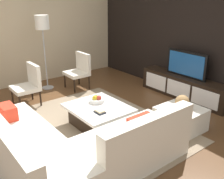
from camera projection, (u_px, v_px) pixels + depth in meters
name	position (u px, v px, depth m)	size (l,w,h in m)	color
ground_plane	(97.00, 130.00, 4.55)	(14.00, 14.00, 0.00)	brown
feature_wall_back	(198.00, 34.00, 5.62)	(6.40, 0.12, 2.80)	black
side_wall_left	(29.00, 29.00, 6.53)	(0.12, 5.20, 2.80)	#C6B28E
area_rug	(94.00, 127.00, 4.62)	(3.20, 2.50, 0.01)	gray
media_console	(184.00, 87.00, 5.85)	(2.17, 0.43, 0.50)	black
television	(186.00, 64.00, 5.67)	(1.00, 0.06, 0.57)	black
sectional_couch	(67.00, 146.00, 3.57)	(2.43, 2.39, 0.80)	silver
coffee_table	(98.00, 116.00, 4.61)	(1.06, 0.92, 0.38)	black
accent_chair_near	(29.00, 82.00, 5.43)	(0.54, 0.51, 0.87)	black
floor_lamp	(42.00, 27.00, 6.01)	(0.32, 0.32, 1.77)	#A5A5AA
ottoman	(180.00, 119.00, 4.50)	(0.70, 0.70, 0.40)	silver
fruit_bowl	(97.00, 99.00, 4.72)	(0.28, 0.28, 0.14)	silver
accent_chair_far	(80.00, 69.00, 6.40)	(0.55, 0.49, 0.87)	black
decorative_ball	(182.00, 102.00, 4.39)	(0.24, 0.24, 0.24)	#AD8451
book_stack	(100.00, 112.00, 4.31)	(0.18, 0.14, 0.05)	#1E232D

